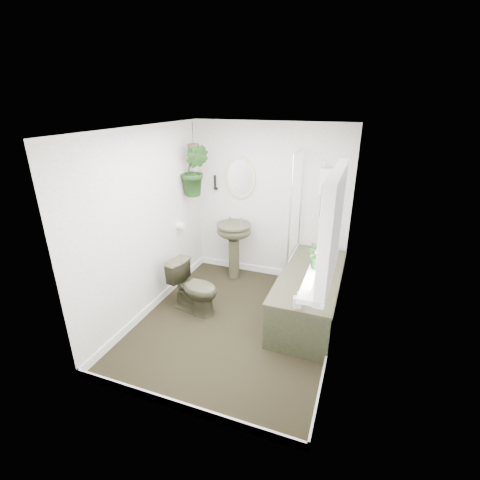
% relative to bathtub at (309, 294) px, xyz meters
% --- Properties ---
extents(floor, '(2.30, 2.80, 0.02)m').
position_rel_bathtub_xyz_m(floor, '(-0.80, -0.50, -0.30)').
color(floor, black).
rests_on(floor, ground).
extents(ceiling, '(2.30, 2.80, 0.02)m').
position_rel_bathtub_xyz_m(ceiling, '(-0.80, -0.50, 2.02)').
color(ceiling, white).
rests_on(ceiling, ground).
extents(wall_back, '(2.30, 0.02, 2.30)m').
position_rel_bathtub_xyz_m(wall_back, '(-0.80, 0.91, 0.86)').
color(wall_back, white).
rests_on(wall_back, ground).
extents(wall_front, '(2.30, 0.02, 2.30)m').
position_rel_bathtub_xyz_m(wall_front, '(-0.80, -1.91, 0.86)').
color(wall_front, white).
rests_on(wall_front, ground).
extents(wall_left, '(0.02, 2.80, 2.30)m').
position_rel_bathtub_xyz_m(wall_left, '(-1.96, -0.50, 0.86)').
color(wall_left, white).
rests_on(wall_left, ground).
extents(wall_right, '(0.02, 2.80, 2.30)m').
position_rel_bathtub_xyz_m(wall_right, '(0.36, -0.50, 0.86)').
color(wall_right, white).
rests_on(wall_right, ground).
extents(skirting, '(2.30, 2.80, 0.10)m').
position_rel_bathtub_xyz_m(skirting, '(-0.80, -0.50, -0.24)').
color(skirting, white).
rests_on(skirting, floor).
extents(bathtub, '(0.72, 1.72, 0.58)m').
position_rel_bathtub_xyz_m(bathtub, '(0.00, 0.00, 0.00)').
color(bathtub, '#3C3A27').
rests_on(bathtub, floor).
extents(bath_screen, '(0.04, 0.72, 1.40)m').
position_rel_bathtub_xyz_m(bath_screen, '(-0.33, 0.49, 0.99)').
color(bath_screen, silver).
rests_on(bath_screen, bathtub).
extents(shower_box, '(0.20, 0.10, 0.35)m').
position_rel_bathtub_xyz_m(shower_box, '(0.00, 0.84, 1.26)').
color(shower_box, white).
rests_on(shower_box, wall_back).
extents(oval_mirror, '(0.46, 0.03, 0.62)m').
position_rel_bathtub_xyz_m(oval_mirror, '(-1.25, 0.87, 1.21)').
color(oval_mirror, beige).
rests_on(oval_mirror, wall_back).
extents(wall_sconce, '(0.04, 0.04, 0.22)m').
position_rel_bathtub_xyz_m(wall_sconce, '(-1.65, 0.86, 1.11)').
color(wall_sconce, black).
rests_on(wall_sconce, wall_back).
extents(toilet_roll_holder, '(0.11, 0.11, 0.11)m').
position_rel_bathtub_xyz_m(toilet_roll_holder, '(-1.90, 0.20, 0.61)').
color(toilet_roll_holder, white).
rests_on(toilet_roll_holder, wall_left).
extents(window_recess, '(0.08, 1.00, 0.90)m').
position_rel_bathtub_xyz_m(window_recess, '(0.29, -1.20, 1.36)').
color(window_recess, white).
rests_on(window_recess, wall_right).
extents(window_sill, '(0.18, 1.00, 0.04)m').
position_rel_bathtub_xyz_m(window_sill, '(0.22, -1.20, 0.94)').
color(window_sill, white).
rests_on(window_sill, wall_right).
extents(window_blinds, '(0.01, 0.86, 0.76)m').
position_rel_bathtub_xyz_m(window_blinds, '(0.24, -1.20, 1.36)').
color(window_blinds, white).
rests_on(window_blinds, wall_right).
extents(toilet, '(0.71, 0.49, 0.67)m').
position_rel_bathtub_xyz_m(toilet, '(-1.40, -0.42, 0.04)').
color(toilet, '#3C3A27').
rests_on(toilet, floor).
extents(pedestal_sink, '(0.58, 0.51, 0.88)m').
position_rel_bathtub_xyz_m(pedestal_sink, '(-1.25, 0.60, 0.15)').
color(pedestal_sink, '#3C3A27').
rests_on(pedestal_sink, floor).
extents(sill_plant, '(0.26, 0.23, 0.25)m').
position_rel_bathtub_xyz_m(sill_plant, '(0.21, -1.15, 1.08)').
color(sill_plant, black).
rests_on(sill_plant, window_sill).
extents(hanging_plant, '(0.46, 0.41, 0.72)m').
position_rel_bathtub_xyz_m(hanging_plant, '(-1.77, 0.45, 1.35)').
color(hanging_plant, black).
rests_on(hanging_plant, ceiling).
extents(soap_bottle, '(0.10, 0.10, 0.18)m').
position_rel_bathtub_xyz_m(soap_bottle, '(-0.01, -0.79, 0.38)').
color(soap_bottle, black).
rests_on(soap_bottle, bathtub).
extents(hanging_pot, '(0.16, 0.16, 0.12)m').
position_rel_bathtub_xyz_m(hanging_pot, '(-1.77, 0.45, 1.66)').
color(hanging_pot, '#503B33').
rests_on(hanging_pot, ceiling).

